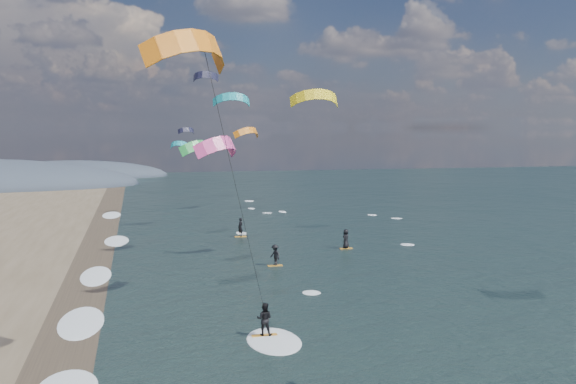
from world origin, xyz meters
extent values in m
cube|color=#382D23|center=(-12.00, 10.00, 0.00)|extent=(3.00, 240.00, 0.00)
ellipsoid|color=#3D4756|center=(-22.00, 120.00, 0.00)|extent=(40.00, 18.00, 7.00)
cube|color=orange|center=(-2.54, 10.56, 0.03)|extent=(1.29, 0.40, 0.06)
imported|color=black|center=(-2.54, 10.56, 0.88)|extent=(0.96, 0.86, 1.63)
ellipsoid|color=white|center=(-2.24, 9.76, 0.00)|extent=(2.60, 4.20, 0.12)
cylinder|color=black|center=(-4.29, 7.56, 7.39)|extent=(0.02, 0.02, 14.03)
cube|color=orange|center=(1.40, 26.28, 0.03)|extent=(1.10, 0.35, 0.05)
imported|color=black|center=(1.40, 26.28, 0.83)|extent=(0.95, 1.16, 1.57)
cube|color=orange|center=(8.73, 31.61, 0.03)|extent=(1.10, 0.35, 0.05)
imported|color=black|center=(8.73, 31.61, 0.86)|extent=(0.93, 0.93, 1.62)
cube|color=orange|center=(0.91, 39.56, 0.03)|extent=(1.10, 0.35, 0.05)
imported|color=black|center=(0.91, 39.56, 0.93)|extent=(0.63, 0.75, 1.75)
ellipsoid|color=white|center=(-10.80, 15.00, 0.00)|extent=(2.40, 5.40, 0.11)
ellipsoid|color=white|center=(-10.80, 26.00, 0.00)|extent=(2.40, 5.40, 0.11)
ellipsoid|color=white|center=(-10.80, 40.00, 0.00)|extent=(2.40, 5.40, 0.11)
ellipsoid|color=white|center=(-10.80, 58.00, 0.00)|extent=(2.40, 5.40, 0.11)
camera|label=1|loc=(-8.52, -19.72, 10.28)|focal=40.00mm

